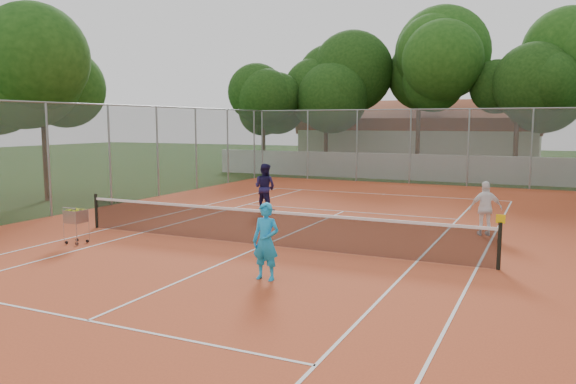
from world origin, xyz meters
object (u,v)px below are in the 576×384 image
at_px(tennis_net, 264,227).
at_px(clubhouse, 420,137).
at_px(player_far_left, 265,187).
at_px(player_near, 266,241).
at_px(player_far_right, 486,208).
at_px(ball_hopper, 76,225).

height_order(tennis_net, clubhouse, clubhouse).
xyz_separation_m(tennis_net, player_far_left, (-2.71, 5.24, 0.40)).
height_order(tennis_net, player_near, player_near).
height_order(player_far_right, ball_hopper, player_far_right).
distance_m(player_near, player_far_right, 7.78).
height_order(tennis_net, player_far_right, player_far_right).
distance_m(player_far_left, ball_hopper, 7.53).
relative_size(clubhouse, ball_hopper, 15.91).
distance_m(clubhouse, ball_hopper, 31.17).
bearing_deg(ball_hopper, player_near, -13.03).
distance_m(tennis_net, player_far_left, 5.91).
relative_size(clubhouse, player_near, 10.03).
xyz_separation_m(player_near, player_far_left, (-4.27, 8.16, 0.07)).
distance_m(clubhouse, player_far_right, 26.12).
xyz_separation_m(tennis_net, ball_hopper, (-4.72, -2.00, 0.03)).
bearing_deg(ball_hopper, clubhouse, 80.25).
bearing_deg(player_far_right, tennis_net, 15.90).
bearing_deg(tennis_net, player_near, -61.90).
bearing_deg(player_near, ball_hopper, 172.61).
relative_size(tennis_net, player_far_left, 6.69).
xyz_separation_m(clubhouse, player_far_right, (7.23, -25.06, -1.38)).
height_order(player_far_left, ball_hopper, player_far_left).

